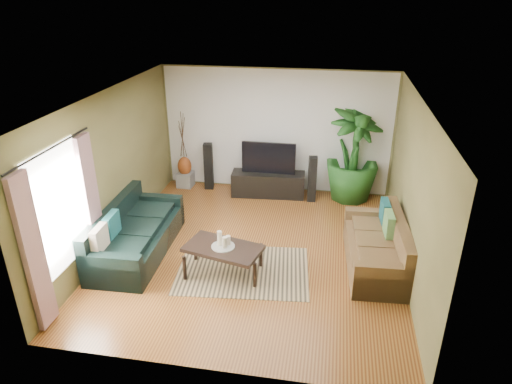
% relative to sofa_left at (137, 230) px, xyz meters
% --- Properties ---
extents(floor, '(5.50, 5.50, 0.00)m').
position_rel_sofa_left_xyz_m(floor, '(1.98, 0.36, -0.42)').
color(floor, '#935A26').
rests_on(floor, ground).
extents(ceiling, '(5.50, 5.50, 0.00)m').
position_rel_sofa_left_xyz_m(ceiling, '(1.98, 0.36, 2.28)').
color(ceiling, white).
rests_on(ceiling, ground).
extents(wall_back, '(5.00, 0.00, 5.00)m').
position_rel_sofa_left_xyz_m(wall_back, '(1.98, 3.11, 0.93)').
color(wall_back, olive).
rests_on(wall_back, ground).
extents(wall_front, '(5.00, 0.00, 5.00)m').
position_rel_sofa_left_xyz_m(wall_front, '(1.98, -2.39, 0.93)').
color(wall_front, olive).
rests_on(wall_front, ground).
extents(wall_left, '(0.00, 5.50, 5.50)m').
position_rel_sofa_left_xyz_m(wall_left, '(-0.52, 0.36, 0.92)').
color(wall_left, olive).
rests_on(wall_left, ground).
extents(wall_right, '(0.00, 5.50, 5.50)m').
position_rel_sofa_left_xyz_m(wall_right, '(4.48, 0.36, 0.92)').
color(wall_right, olive).
rests_on(wall_right, ground).
extents(backwall_panel, '(4.90, 0.00, 4.90)m').
position_rel_sofa_left_xyz_m(backwall_panel, '(1.98, 3.10, 0.93)').
color(backwall_panel, white).
rests_on(backwall_panel, ground).
extents(window_pane, '(0.00, 1.80, 1.80)m').
position_rel_sofa_left_xyz_m(window_pane, '(-0.50, -1.24, 0.97)').
color(window_pane, white).
rests_on(window_pane, ground).
extents(curtain_near, '(0.08, 0.35, 2.20)m').
position_rel_sofa_left_xyz_m(curtain_near, '(-0.45, -1.99, 0.72)').
color(curtain_near, gray).
rests_on(curtain_near, ground).
extents(curtain_far, '(0.08, 0.35, 2.20)m').
position_rel_sofa_left_xyz_m(curtain_far, '(-0.45, -0.49, 0.72)').
color(curtain_far, gray).
rests_on(curtain_far, ground).
extents(curtain_rod, '(0.03, 1.90, 0.03)m').
position_rel_sofa_left_xyz_m(curtain_rod, '(-0.45, -1.24, 1.87)').
color(curtain_rod, black).
rests_on(curtain_rod, ground).
extents(sofa_left, '(1.06, 2.33, 0.85)m').
position_rel_sofa_left_xyz_m(sofa_left, '(0.00, 0.00, 0.00)').
color(sofa_left, black).
rests_on(sofa_left, floor).
extents(sofa_right, '(0.99, 1.99, 0.85)m').
position_rel_sofa_left_xyz_m(sofa_right, '(4.01, 0.26, 0.00)').
color(sofa_right, brown).
rests_on(sofa_right, floor).
extents(area_rug, '(2.25, 1.70, 0.01)m').
position_rel_sofa_left_xyz_m(area_rug, '(1.91, -0.25, -0.42)').
color(area_rug, tan).
rests_on(area_rug, floor).
extents(coffee_table, '(1.32, 0.93, 0.49)m').
position_rel_sofa_left_xyz_m(coffee_table, '(1.61, -0.37, -0.18)').
color(coffee_table, black).
rests_on(coffee_table, floor).
extents(candle_tray, '(0.37, 0.37, 0.02)m').
position_rel_sofa_left_xyz_m(candle_tray, '(1.61, -0.37, 0.07)').
color(candle_tray, '#999994').
rests_on(candle_tray, coffee_table).
extents(candle_tall, '(0.08, 0.08, 0.24)m').
position_rel_sofa_left_xyz_m(candle_tall, '(1.55, -0.34, 0.20)').
color(candle_tall, beige).
rests_on(candle_tall, candle_tray).
extents(candle_mid, '(0.08, 0.08, 0.19)m').
position_rel_sofa_left_xyz_m(candle_mid, '(1.65, -0.41, 0.17)').
color(candle_mid, beige).
rests_on(candle_mid, candle_tray).
extents(candle_short, '(0.08, 0.08, 0.15)m').
position_rel_sofa_left_xyz_m(candle_short, '(1.68, -0.31, 0.16)').
color(candle_short, beige).
rests_on(candle_short, candle_tray).
extents(tv_stand, '(1.61, 0.58, 0.53)m').
position_rel_sofa_left_xyz_m(tv_stand, '(1.87, 2.71, -0.16)').
color(tv_stand, black).
rests_on(tv_stand, floor).
extents(television, '(1.16, 0.06, 0.68)m').
position_rel_sofa_left_xyz_m(television, '(1.87, 2.73, 0.44)').
color(television, black).
rests_on(television, tv_stand).
extents(speaker_left, '(0.22, 0.24, 1.06)m').
position_rel_sofa_left_xyz_m(speaker_left, '(0.49, 2.86, 0.10)').
color(speaker_left, black).
rests_on(speaker_left, floor).
extents(speaker_right, '(0.20, 0.21, 0.99)m').
position_rel_sofa_left_xyz_m(speaker_right, '(2.83, 2.60, 0.07)').
color(speaker_right, black).
rests_on(speaker_right, floor).
extents(potted_plant, '(1.55, 1.55, 2.01)m').
position_rel_sofa_left_xyz_m(potted_plant, '(3.64, 2.86, 0.58)').
color(potted_plant, '#1B4D19').
rests_on(potted_plant, floor).
extents(plant_pot, '(0.37, 0.37, 0.29)m').
position_rel_sofa_left_xyz_m(plant_pot, '(3.64, 2.86, -0.28)').
color(plant_pot, black).
rests_on(plant_pot, floor).
extents(pedestal, '(0.35, 0.35, 0.34)m').
position_rel_sofa_left_xyz_m(pedestal, '(-0.07, 2.86, -0.25)').
color(pedestal, gray).
rests_on(pedestal, floor).
extents(vase, '(0.31, 0.31, 0.44)m').
position_rel_sofa_left_xyz_m(vase, '(-0.07, 2.86, 0.07)').
color(vase, brown).
rests_on(vase, pedestal).
extents(side_table, '(0.55, 0.55, 0.51)m').
position_rel_sofa_left_xyz_m(side_table, '(-0.27, 0.87, -0.17)').
color(side_table, brown).
rests_on(side_table, floor).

